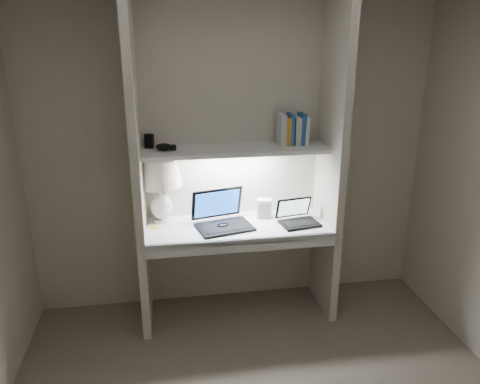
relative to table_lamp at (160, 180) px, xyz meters
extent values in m
cube|color=beige|center=(0.58, 0.09, 0.14)|extent=(3.20, 0.01, 2.50)
cube|color=beige|center=(-0.15, -0.18, 0.14)|extent=(0.06, 0.55, 2.50)
cube|color=beige|center=(1.31, -0.18, 0.14)|extent=(0.06, 0.55, 2.50)
cube|color=white|center=(0.58, -0.18, -0.36)|extent=(1.40, 0.55, 0.04)
cube|color=silver|center=(0.58, -0.44, -0.39)|extent=(1.46, 0.03, 0.10)
cube|color=silver|center=(0.58, -0.09, 0.24)|extent=(1.40, 0.36, 0.03)
cube|color=white|center=(0.58, -0.09, 0.22)|extent=(0.60, 0.04, 0.02)
cylinder|color=white|center=(0.00, 0.00, -0.33)|extent=(0.13, 0.13, 0.02)
ellipsoid|color=white|center=(0.00, 0.00, -0.21)|extent=(0.17, 0.17, 0.22)
cylinder|color=white|center=(0.00, 0.00, -0.09)|extent=(0.03, 0.03, 0.09)
sphere|color=#FFD899|center=(0.00, 0.00, 0.00)|extent=(0.05, 0.05, 0.05)
cube|color=black|center=(0.47, -0.22, -0.33)|extent=(0.46, 0.37, 0.02)
cube|color=black|center=(0.47, -0.22, -0.32)|extent=(0.38, 0.27, 0.00)
cube|color=black|center=(0.43, -0.05, -0.20)|extent=(0.42, 0.17, 0.26)
cube|color=blue|center=(0.43, -0.06, -0.20)|extent=(0.36, 0.14, 0.21)
cube|color=black|center=(1.06, -0.25, -0.33)|extent=(0.32, 0.25, 0.02)
cube|color=black|center=(1.06, -0.25, -0.32)|extent=(0.27, 0.18, 0.00)
cube|color=black|center=(1.04, -0.13, -0.24)|extent=(0.30, 0.11, 0.17)
cube|color=#CFF0FF|center=(1.04, -0.14, -0.24)|extent=(0.26, 0.09, 0.14)
cube|color=silver|center=(0.81, -0.06, -0.26)|extent=(0.13, 0.10, 0.16)
ellipsoid|color=black|center=(0.46, -0.21, -0.32)|extent=(0.12, 0.10, 0.04)
torus|color=black|center=(0.97, -0.22, -0.34)|extent=(0.09, 0.09, 0.01)
cube|color=yellow|center=(-0.06, -0.12, -0.34)|extent=(0.07, 0.07, 0.00)
cube|color=white|center=(1.13, -0.03, 0.36)|extent=(0.03, 0.16, 0.21)
cube|color=#234B8C|center=(1.10, -0.03, 0.37)|extent=(0.04, 0.16, 0.24)
cube|color=silver|center=(1.06, -0.03, 0.36)|extent=(0.04, 0.16, 0.21)
cube|color=#255BA0|center=(1.02, -0.03, 0.37)|extent=(0.03, 0.16, 0.24)
cube|color=orange|center=(0.99, -0.03, 0.36)|extent=(0.04, 0.16, 0.21)
cube|color=#BCBDC2|center=(0.95, -0.03, 0.37)|extent=(0.04, 0.16, 0.24)
cube|color=black|center=(-0.06, 0.01, 0.31)|extent=(0.07, 0.06, 0.11)
ellipsoid|color=black|center=(0.04, -0.09, 0.28)|extent=(0.15, 0.13, 0.05)
camera|label=1|loc=(0.05, -3.50, 1.10)|focal=35.00mm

